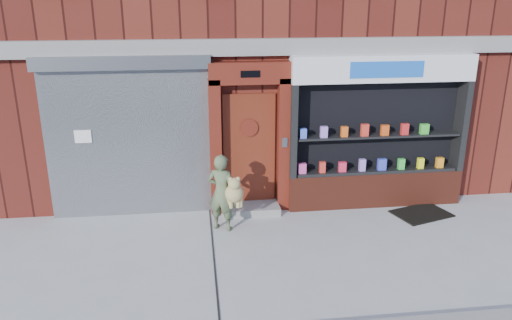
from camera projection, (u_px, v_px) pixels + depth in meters
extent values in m
plane|color=#9E9E99|center=(308.00, 252.00, 8.25)|extent=(80.00, 80.00, 0.00)
cube|color=gray|center=(290.00, 47.00, 9.05)|extent=(12.00, 0.16, 0.30)
cube|color=gray|center=(129.00, 144.00, 9.27)|extent=(3.00, 0.10, 2.80)
cube|color=slate|center=(122.00, 62.00, 8.73)|extent=(3.10, 0.30, 0.24)
cube|color=white|center=(83.00, 137.00, 9.05)|extent=(0.30, 0.01, 0.24)
cube|color=#5D1A10|center=(216.00, 148.00, 9.42)|extent=(0.22, 0.28, 2.60)
cube|color=#5D1A10|center=(283.00, 145.00, 9.57)|extent=(0.22, 0.28, 2.60)
cube|color=#5D1A10|center=(249.00, 73.00, 9.05)|extent=(1.50, 0.28, 0.40)
cube|color=black|center=(250.00, 74.00, 8.91)|extent=(0.35, 0.01, 0.12)
cube|color=#5E2011|center=(249.00, 150.00, 9.63)|extent=(1.00, 0.06, 2.20)
cylinder|color=black|center=(249.00, 128.00, 9.45)|extent=(0.28, 0.02, 0.28)
cylinder|color=#5D1A10|center=(249.00, 128.00, 9.44)|extent=(0.34, 0.02, 0.34)
cube|color=gray|center=(251.00, 209.00, 9.73)|extent=(1.10, 0.55, 0.15)
cube|color=slate|center=(285.00, 142.00, 9.40)|extent=(0.10, 0.02, 0.18)
cube|color=maroon|center=(373.00, 188.00, 10.03)|extent=(3.50, 0.40, 0.70)
cube|color=black|center=(292.00, 131.00, 9.44)|extent=(0.12, 0.40, 1.80)
cube|color=black|center=(461.00, 125.00, 9.84)|extent=(0.12, 0.40, 1.80)
cube|color=black|center=(375.00, 125.00, 9.81)|extent=(3.30, 0.03, 1.80)
cube|color=black|center=(375.00, 170.00, 9.91)|extent=(3.20, 0.36, 0.06)
cube|color=black|center=(378.00, 135.00, 9.68)|extent=(3.20, 0.36, 0.04)
cube|color=white|center=(383.00, 68.00, 9.27)|extent=(3.50, 0.40, 0.50)
cube|color=#1852B5|center=(387.00, 70.00, 9.08)|extent=(1.40, 0.01, 0.30)
cube|color=#D94896|center=(302.00, 168.00, 9.62)|extent=(0.15, 0.09, 0.20)
cube|color=red|center=(322.00, 167.00, 9.66)|extent=(0.11, 0.09, 0.22)
cube|color=#EE2A49|center=(342.00, 167.00, 9.72)|extent=(0.14, 0.09, 0.20)
cube|color=#A57BDE|center=(362.00, 165.00, 9.76)|extent=(0.12, 0.09, 0.24)
cube|color=#3A45C5|center=(382.00, 164.00, 9.80)|extent=(0.16, 0.09, 0.23)
cube|color=green|center=(401.00, 164.00, 9.85)|extent=(0.12, 0.09, 0.22)
cube|color=#FFFE1A|center=(420.00, 163.00, 9.90)|extent=(0.11, 0.09, 0.21)
cube|color=orange|center=(440.00, 162.00, 9.95)|extent=(0.14, 0.09, 0.21)
cube|color=#4665EE|center=(303.00, 133.00, 9.40)|extent=(0.12, 0.09, 0.19)
cube|color=#AC7EE3|center=(324.00, 132.00, 9.44)|extent=(0.13, 0.09, 0.21)
cube|color=orange|center=(344.00, 132.00, 9.49)|extent=(0.13, 0.09, 0.20)
cube|color=red|center=(365.00, 130.00, 9.53)|extent=(0.14, 0.09, 0.24)
cube|color=#E35017|center=(385.00, 130.00, 9.58)|extent=(0.15, 0.09, 0.20)
cube|color=red|center=(405.00, 129.00, 9.63)|extent=(0.14, 0.09, 0.22)
cube|color=green|center=(424.00, 129.00, 9.68)|extent=(0.16, 0.09, 0.20)
imported|color=#526240|center=(222.00, 193.00, 8.86)|extent=(0.61, 0.53, 1.42)
sphere|color=tan|center=(234.00, 193.00, 8.79)|extent=(0.33, 0.33, 0.33)
sphere|color=tan|center=(234.00, 184.00, 8.68)|extent=(0.22, 0.22, 0.22)
sphere|color=tan|center=(230.00, 179.00, 8.64)|extent=(0.08, 0.08, 0.08)
sphere|color=tan|center=(238.00, 179.00, 8.66)|extent=(0.08, 0.08, 0.08)
cylinder|color=tan|center=(228.00, 202.00, 8.83)|extent=(0.08, 0.08, 0.20)
cylinder|color=tan|center=(241.00, 202.00, 8.86)|extent=(0.08, 0.08, 0.20)
cylinder|color=tan|center=(231.00, 203.00, 8.82)|extent=(0.08, 0.08, 0.20)
cylinder|color=tan|center=(238.00, 202.00, 8.83)|extent=(0.08, 0.08, 0.20)
cube|color=black|center=(421.00, 214.00, 9.67)|extent=(1.21, 1.00, 0.03)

